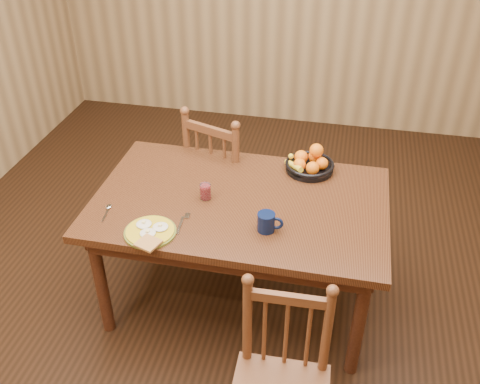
% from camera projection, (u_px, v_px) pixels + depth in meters
% --- Properties ---
extents(room, '(4.52, 5.02, 2.72)m').
position_uv_depth(room, '(240.00, 99.00, 2.59)').
color(room, black).
rests_on(room, ground).
extents(dining_table, '(1.60, 1.00, 0.75)m').
position_uv_depth(dining_table, '(240.00, 212.00, 2.97)').
color(dining_table, black).
rests_on(dining_table, ground).
extents(chair_far, '(0.57, 0.56, 0.99)m').
position_uv_depth(chair_far, '(225.00, 178.00, 3.60)').
color(chair_far, '#502C18').
rests_on(chair_far, ground).
extents(breakfast_plate, '(0.26, 0.30, 0.04)m').
position_uv_depth(breakfast_plate, '(150.00, 232.00, 2.67)').
color(breakfast_plate, '#59601E').
rests_on(breakfast_plate, dining_table).
extents(fork, '(0.04, 0.18, 0.00)m').
position_uv_depth(fork, '(183.00, 222.00, 2.75)').
color(fork, silver).
rests_on(fork, dining_table).
extents(spoon, '(0.04, 0.16, 0.01)m').
position_uv_depth(spoon, '(108.00, 209.00, 2.84)').
color(spoon, silver).
rests_on(spoon, dining_table).
extents(coffee_mug, '(0.13, 0.09, 0.10)m').
position_uv_depth(coffee_mug, '(267.00, 222.00, 2.68)').
color(coffee_mug, black).
rests_on(coffee_mug, dining_table).
extents(juice_glass, '(0.06, 0.06, 0.09)m').
position_uv_depth(juice_glass, '(205.00, 192.00, 2.91)').
color(juice_glass, silver).
rests_on(juice_glass, dining_table).
extents(fruit_bowl, '(0.29, 0.29, 0.17)m').
position_uv_depth(fruit_bowl, '(310.00, 163.00, 3.15)').
color(fruit_bowl, black).
rests_on(fruit_bowl, dining_table).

